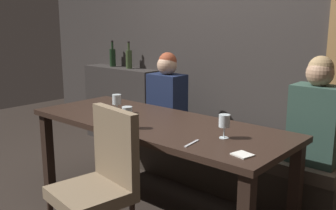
{
  "coord_description": "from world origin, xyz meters",
  "views": [
    {
      "loc": [
        2.01,
        -2.15,
        1.52
      ],
      "look_at": [
        -0.01,
        0.17,
        0.84
      ],
      "focal_mm": 41.0,
      "sensor_mm": 36.0,
      "label": 1
    }
  ],
  "objects_px": {
    "banquette_bench": "(205,159)",
    "wine_glass_center_front": "(117,100)",
    "fork_on_table": "(192,143)",
    "wine_glass_far_left": "(224,121)",
    "diner_redhead": "(167,92)",
    "diner_bearded": "(317,114)",
    "chair_near_side": "(101,176)",
    "wine_bottle_dark_red": "(113,57)",
    "wine_bottle_pale_label": "(129,59)",
    "wine_glass_center_back": "(127,113)",
    "dining_table": "(155,132)"
  },
  "relations": [
    {
      "from": "diner_redhead",
      "to": "fork_on_table",
      "type": "distance_m",
      "value": 1.47
    },
    {
      "from": "diner_redhead",
      "to": "fork_on_table",
      "type": "height_order",
      "value": "diner_redhead"
    },
    {
      "from": "diner_bearded",
      "to": "wine_bottle_dark_red",
      "type": "bearing_deg",
      "value": 172.1
    },
    {
      "from": "fork_on_table",
      "to": "diner_redhead",
      "type": "bearing_deg",
      "value": 129.16
    },
    {
      "from": "diner_redhead",
      "to": "wine_glass_center_back",
      "type": "xyz_separation_m",
      "value": [
        0.5,
        -1.02,
        0.04
      ]
    },
    {
      "from": "dining_table",
      "to": "wine_glass_center_back",
      "type": "height_order",
      "value": "wine_glass_center_back"
    },
    {
      "from": "dining_table",
      "to": "wine_glass_center_back",
      "type": "xyz_separation_m",
      "value": [
        -0.01,
        -0.29,
        0.2
      ]
    },
    {
      "from": "wine_glass_far_left",
      "to": "chair_near_side",
      "type": "bearing_deg",
      "value": -123.33
    },
    {
      "from": "fork_on_table",
      "to": "wine_glass_center_back",
      "type": "bearing_deg",
      "value": 173.93
    },
    {
      "from": "wine_bottle_pale_label",
      "to": "wine_glass_center_back",
      "type": "height_order",
      "value": "wine_bottle_pale_label"
    },
    {
      "from": "wine_bottle_dark_red",
      "to": "wine_glass_center_back",
      "type": "height_order",
      "value": "wine_bottle_dark_red"
    },
    {
      "from": "fork_on_table",
      "to": "wine_glass_far_left",
      "type": "bearing_deg",
      "value": 61.67
    },
    {
      "from": "banquette_bench",
      "to": "wine_glass_center_front",
      "type": "xyz_separation_m",
      "value": [
        -0.43,
        -0.72,
        0.62
      ]
    },
    {
      "from": "diner_redhead",
      "to": "wine_glass_center_front",
      "type": "distance_m",
      "value": 0.76
    },
    {
      "from": "chair_near_side",
      "to": "wine_glass_far_left",
      "type": "distance_m",
      "value": 0.88
    },
    {
      "from": "fork_on_table",
      "to": "diner_bearded",
      "type": "bearing_deg",
      "value": 56.68
    },
    {
      "from": "chair_near_side",
      "to": "wine_bottle_dark_red",
      "type": "distance_m",
      "value": 2.67
    },
    {
      "from": "diner_bearded",
      "to": "wine_bottle_dark_red",
      "type": "xyz_separation_m",
      "value": [
        -2.74,
        0.38,
        0.23
      ]
    },
    {
      "from": "wine_bottle_pale_label",
      "to": "wine_bottle_dark_red",
      "type": "bearing_deg",
      "value": 177.49
    },
    {
      "from": "chair_near_side",
      "to": "wine_glass_center_back",
      "type": "distance_m",
      "value": 0.56
    },
    {
      "from": "chair_near_side",
      "to": "wine_glass_center_front",
      "type": "height_order",
      "value": "chair_near_side"
    },
    {
      "from": "chair_near_side",
      "to": "wine_glass_center_back",
      "type": "xyz_separation_m",
      "value": [
        -0.21,
        0.43,
        0.29
      ]
    },
    {
      "from": "diner_redhead",
      "to": "wine_glass_far_left",
      "type": "relative_size",
      "value": 4.64
    },
    {
      "from": "wine_glass_center_front",
      "to": "diner_bearded",
      "type": "bearing_deg",
      "value": 26.04
    },
    {
      "from": "wine_bottle_dark_red",
      "to": "dining_table",
      "type": "bearing_deg",
      "value": -31.66
    },
    {
      "from": "chair_near_side",
      "to": "wine_bottle_dark_red",
      "type": "xyz_separation_m",
      "value": [
        -1.93,
        1.78,
        0.51
      ]
    },
    {
      "from": "diner_redhead",
      "to": "wine_glass_center_front",
      "type": "bearing_deg",
      "value": -83.45
    },
    {
      "from": "diner_bearded",
      "to": "wine_glass_center_front",
      "type": "relative_size",
      "value": 5.0
    },
    {
      "from": "chair_near_side",
      "to": "wine_glass_far_left",
      "type": "bearing_deg",
      "value": 56.67
    },
    {
      "from": "chair_near_side",
      "to": "diner_bearded",
      "type": "bearing_deg",
      "value": 59.9
    },
    {
      "from": "banquette_bench",
      "to": "wine_glass_center_front",
      "type": "bearing_deg",
      "value": -120.49
    },
    {
      "from": "wine_glass_center_front",
      "to": "wine_glass_far_left",
      "type": "distance_m",
      "value": 1.09
    },
    {
      "from": "dining_table",
      "to": "wine_glass_center_front",
      "type": "bearing_deg",
      "value": -176.81
    },
    {
      "from": "diner_bearded",
      "to": "wine_glass_center_back",
      "type": "bearing_deg",
      "value": -136.56
    },
    {
      "from": "diner_bearded",
      "to": "wine_bottle_dark_red",
      "type": "height_order",
      "value": "wine_bottle_dark_red"
    },
    {
      "from": "diner_redhead",
      "to": "wine_bottle_pale_label",
      "type": "bearing_deg",
      "value": 160.35
    },
    {
      "from": "banquette_bench",
      "to": "wine_glass_center_back",
      "type": "distance_m",
      "value": 1.17
    },
    {
      "from": "fork_on_table",
      "to": "wine_bottle_dark_red",
      "type": "bearing_deg",
      "value": 141.66
    },
    {
      "from": "wine_glass_center_back",
      "to": "fork_on_table",
      "type": "distance_m",
      "value": 0.59
    },
    {
      "from": "chair_near_side",
      "to": "wine_bottle_dark_red",
      "type": "relative_size",
      "value": 3.01
    },
    {
      "from": "banquette_bench",
      "to": "chair_near_side",
      "type": "distance_m",
      "value": 1.47
    },
    {
      "from": "wine_glass_center_front",
      "to": "banquette_bench",
      "type": "bearing_deg",
      "value": 59.51
    },
    {
      "from": "dining_table",
      "to": "diner_bearded",
      "type": "distance_m",
      "value": 1.24
    },
    {
      "from": "wine_glass_far_left",
      "to": "fork_on_table",
      "type": "height_order",
      "value": "wine_glass_far_left"
    },
    {
      "from": "dining_table",
      "to": "fork_on_table",
      "type": "distance_m",
      "value": 0.64
    },
    {
      "from": "wine_glass_center_front",
      "to": "chair_near_side",
      "type": "bearing_deg",
      "value": -47.92
    },
    {
      "from": "diner_redhead",
      "to": "wine_glass_center_back",
      "type": "height_order",
      "value": "diner_redhead"
    },
    {
      "from": "dining_table",
      "to": "banquette_bench",
      "type": "xyz_separation_m",
      "value": [
        0.0,
        0.7,
        -0.42
      ]
    },
    {
      "from": "chair_near_side",
      "to": "wine_glass_center_front",
      "type": "xyz_separation_m",
      "value": [
        -0.63,
        0.7,
        0.29
      ]
    },
    {
      "from": "wine_bottle_pale_label",
      "to": "wine_glass_center_back",
      "type": "relative_size",
      "value": 1.99
    }
  ]
}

